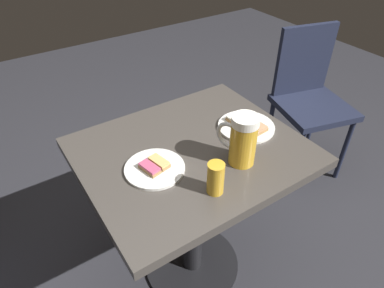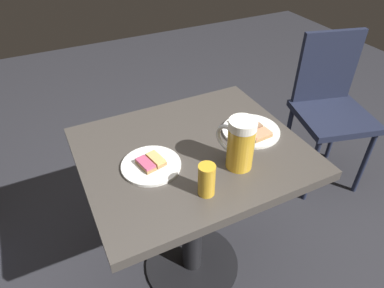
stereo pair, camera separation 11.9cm
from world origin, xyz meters
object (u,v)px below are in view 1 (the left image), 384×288
Objects in this scene: cafe_chair at (309,94)px; plate_far at (155,168)px; beer_mug at (242,140)px; beer_glass_small at (216,178)px; plate_near at (246,126)px.

plate_far is at bearing 29.63° from cafe_chair.
cafe_chair is at bearing 25.32° from beer_mug.
beer_glass_small is (-0.15, -0.07, -0.04)m from beer_mug.
beer_glass_small is 0.12× the size of cafe_chair.
beer_glass_small is at bearing -60.36° from plate_far.
cafe_chair is (1.04, 0.49, -0.27)m from beer_glass_small.
cafe_chair is (0.74, 0.28, -0.23)m from plate_near.
plate_near is at bearing 35.86° from cafe_chair.
beer_glass_small is at bearing 40.03° from cafe_chair.
beer_mug is (-0.15, -0.14, 0.08)m from plate_near.
plate_far is 1.21m from cafe_chair.
beer_mug is (0.26, -0.12, 0.08)m from plate_far.
plate_near is 1.21× the size of beer_mug.
plate_near is 1.09× the size of plate_far.
cafe_chair is (1.15, 0.30, -0.22)m from plate_far.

